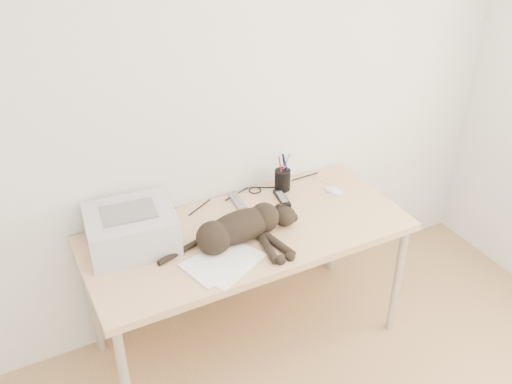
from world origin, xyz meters
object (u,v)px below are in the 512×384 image
mug (165,220)px  pen_cup (283,180)px  desk (240,243)px  mouse (333,189)px  printer (131,229)px  cat (238,230)px

mug → pen_cup: bearing=4.8°
desk → mug: mug is taller
desk → mug: (-0.35, 0.11, 0.18)m
desk → mug: bearing=161.8°
mug → pen_cup: 0.70m
mug → mouse: 0.93m
printer → pen_cup: (0.88, 0.11, -0.03)m
desk → mug: size_ratio=14.35×
desk → mouse: mouse is taller
cat → mouse: cat is taller
desk → mouse: (0.58, 0.02, 0.15)m
printer → mouse: 1.11m
printer → mug: (0.18, 0.06, -0.04)m
printer → desk: bearing=-6.4°
desk → mug: 0.41m
cat → mug: cat is taller
mug → cat: bearing=-44.7°
mug → pen_cup: pen_cup is taller
printer → mouse: size_ratio=3.99×
pen_cup → mouse: 0.28m
pen_cup → mouse: (0.23, -0.15, -0.04)m
cat → mouse: (0.66, 0.17, -0.05)m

